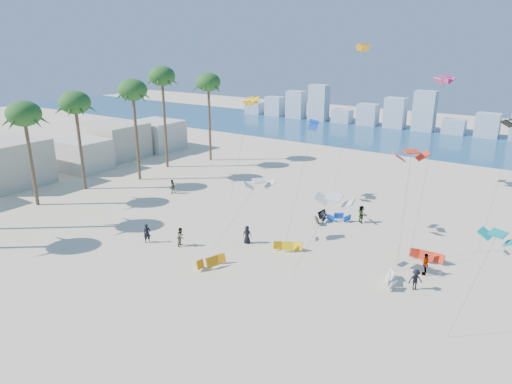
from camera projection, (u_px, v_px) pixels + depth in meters
The scene contains 10 objects.
ground at pixel (105, 296), 34.93m from camera, with size 220.00×220.00×0.00m, color beige.
ocean at pixel (401, 138), 91.62m from camera, with size 220.00×220.00×0.00m, color navy.
kitesurfer_near at pixel (147, 233), 43.96m from camera, with size 0.67×0.44×1.85m, color black.
kitesurfer_mid at pixel (181, 237), 43.24m from camera, with size 0.88×0.69×1.82m, color gray.
kitesurfers_far at pixel (335, 229), 45.08m from camera, with size 41.16×14.52×1.89m.
grounded_kites at pixel (329, 244), 42.75m from camera, with size 17.37×18.75×0.94m.
flying_kites at pixel (352, 121), 43.67m from camera, with size 30.73×29.28×18.60m.
palm_row at pixel (86, 99), 55.55m from camera, with size 7.64×44.80×14.95m.
beachfront_buildings at pixel (69, 152), 68.39m from camera, with size 11.50×43.00×6.00m.
distant_skyline at pixel (412, 115), 99.16m from camera, with size 85.00×3.00×8.40m.
Camera 1 is at (26.66, -19.06, 18.42)m, focal length 32.44 mm.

